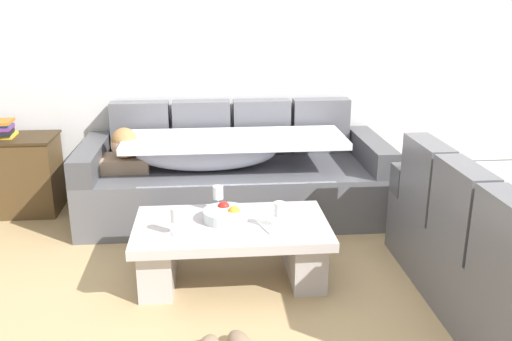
{
  "coord_description": "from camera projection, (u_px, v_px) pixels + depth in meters",
  "views": [
    {
      "loc": [
        -0.37,
        -2.56,
        1.73
      ],
      "look_at": [
        -0.04,
        1.08,
        0.55
      ],
      "focal_mm": 38.48,
      "sensor_mm": 36.0,
      "label": 1
    }
  ],
  "objects": [
    {
      "name": "fruit_bowl",
      "position": [
        226.0,
        214.0,
        3.42
      ],
      "size": [
        0.28,
        0.28,
        0.1
      ],
      "color": "silver",
      "rests_on": "coffee_table"
    },
    {
      "name": "wine_glass_near_right",
      "position": [
        279.0,
        210.0,
        3.28
      ],
      "size": [
        0.07,
        0.07,
        0.17
      ],
      "color": "silver",
      "rests_on": "coffee_table"
    },
    {
      "name": "book_stack_on_cabinet",
      "position": [
        4.0,
        129.0,
        4.36
      ],
      "size": [
        0.17,
        0.23,
        0.14
      ],
      "color": "gold",
      "rests_on": "side_cabinet"
    },
    {
      "name": "couch_along_wall",
      "position": [
        230.0,
        176.0,
        4.41
      ],
      "size": [
        2.4,
        0.92,
        0.88
      ],
      "color": "#58585E",
      "rests_on": "ground_plane"
    },
    {
      "name": "back_wall",
      "position": [
        250.0,
        41.0,
        4.62
      ],
      "size": [
        9.0,
        0.1,
        2.7
      ],
      "primitive_type": "cube",
      "color": "silver",
      "rests_on": "ground_plane"
    },
    {
      "name": "open_magazine",
      "position": [
        284.0,
        224.0,
        3.36
      ],
      "size": [
        0.33,
        0.29,
        0.01
      ],
      "primitive_type": "cube",
      "rotation": [
        0.0,
        0.0,
        0.32
      ],
      "color": "white",
      "rests_on": "coffee_table"
    },
    {
      "name": "wine_glass_far_back",
      "position": [
        218.0,
        194.0,
        3.56
      ],
      "size": [
        0.07,
        0.07,
        0.17
      ],
      "color": "silver",
      "rests_on": "coffee_table"
    },
    {
      "name": "side_cabinet",
      "position": [
        14.0,
        175.0,
        4.48
      ],
      "size": [
        0.72,
        0.44,
        0.64
      ],
      "color": "#4B361E",
      "rests_on": "ground_plane"
    },
    {
      "name": "coffee_table",
      "position": [
        232.0,
        244.0,
        3.43
      ],
      "size": [
        1.2,
        0.68,
        0.38
      ],
      "color": "#B6AEAE",
      "rests_on": "ground_plane"
    },
    {
      "name": "ground_plane",
      "position": [
        281.0,
        326.0,
        2.99
      ],
      "size": [
        14.0,
        14.0,
        0.0
      ],
      "primitive_type": "plane",
      "color": "tan"
    },
    {
      "name": "wine_glass_near_left",
      "position": [
        176.0,
        216.0,
        3.2
      ],
      "size": [
        0.07,
        0.07,
        0.17
      ],
      "color": "silver",
      "rests_on": "coffee_table"
    }
  ]
}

